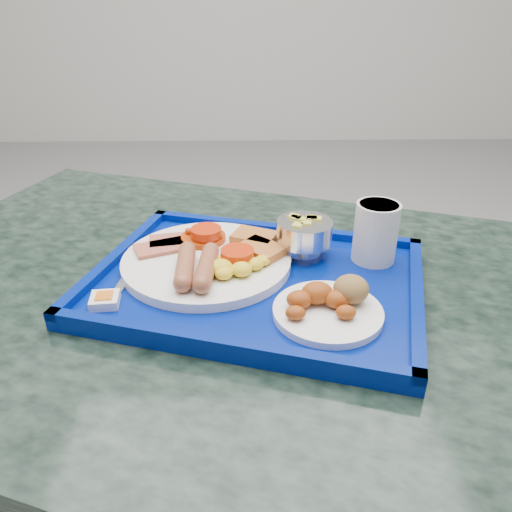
{
  "coord_description": "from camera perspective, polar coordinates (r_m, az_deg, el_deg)",
  "views": [
    {
      "loc": [
        -0.04,
        -1.3,
        1.18
      ],
      "look_at": [
        -0.03,
        -0.64,
        0.82
      ],
      "focal_mm": 35.0,
      "sensor_mm": 36.0,
      "label": 1
    }
  ],
  "objects": [
    {
      "name": "jam_packet",
      "position": [
        0.74,
        -16.89,
        -4.84
      ],
      "size": [
        0.04,
        0.04,
        0.02
      ],
      "rotation": [
        0.0,
        0.0,
        0.1
      ],
      "color": "white",
      "rests_on": "tray"
    },
    {
      "name": "floor",
      "position": [
        1.76,
        0.38,
        -13.72
      ],
      "size": [
        6.0,
        6.0,
        0.0
      ],
      "primitive_type": "plane",
      "color": "gray",
      "rests_on": "ground"
    },
    {
      "name": "knife",
      "position": [
        0.84,
        -13.44,
        -0.52
      ],
      "size": [
        0.03,
        0.19,
        0.0
      ],
      "primitive_type": "cube",
      "rotation": [
        0.0,
        0.0,
        -0.11
      ],
      "color": "silver",
      "rests_on": "tray"
    },
    {
      "name": "table",
      "position": [
        0.9,
        -2.58,
        -14.19
      ],
      "size": [
        1.42,
        1.18,
        0.76
      ],
      "rotation": [
        0.0,
        0.0,
        -0.34
      ],
      "color": "slate",
      "rests_on": "floor"
    },
    {
      "name": "main_plate",
      "position": [
        0.8,
        -5.16,
        -0.28
      ],
      "size": [
        0.27,
        0.27,
        0.04
      ],
      "rotation": [
        0.0,
        0.0,
        -0.12
      ],
      "color": "white",
      "rests_on": "tray"
    },
    {
      "name": "juice_cup",
      "position": [
        0.83,
        13.54,
        2.84
      ],
      "size": [
        0.07,
        0.07,
        0.1
      ],
      "color": "silver",
      "rests_on": "tray"
    },
    {
      "name": "bread_plate",
      "position": [
        0.69,
        8.46,
        -5.43
      ],
      "size": [
        0.15,
        0.15,
        0.05
      ],
      "rotation": [
        0.0,
        0.0,
        0.34
      ],
      "color": "white",
      "rests_on": "tray"
    },
    {
      "name": "tray",
      "position": [
        0.78,
        -0.0,
        -3.02
      ],
      "size": [
        0.58,
        0.49,
        0.03
      ],
      "rotation": [
        0.0,
        0.0,
        -0.28
      ],
      "color": "navy",
      "rests_on": "table"
    },
    {
      "name": "spoon",
      "position": [
        0.88,
        -12.03,
        1.29
      ],
      "size": [
        0.05,
        0.17,
        0.01
      ],
      "rotation": [
        0.0,
        0.0,
        0.18
      ],
      "color": "silver",
      "rests_on": "tray"
    },
    {
      "name": "fruit_bowl",
      "position": [
        0.83,
        5.55,
        2.72
      ],
      "size": [
        0.09,
        0.09,
        0.06
      ],
      "color": "silver",
      "rests_on": "tray"
    }
  ]
}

